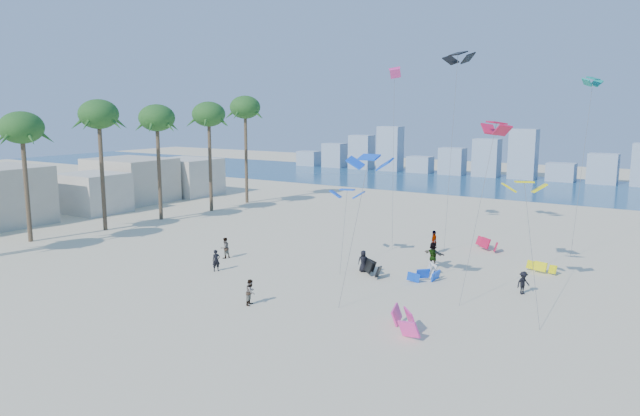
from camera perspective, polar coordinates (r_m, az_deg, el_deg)
The scene contains 10 objects.
ground at distance 36.61m, azimuth -18.03°, elevation -10.08°, with size 220.00×220.00×0.00m, color beige.
ocean at distance 98.12m, azimuth 16.39°, elevation 2.15°, with size 220.00×220.00×0.00m, color navy.
kitesurfer_near at distance 45.21m, azimuth -9.83°, elevation -4.94°, with size 0.58×0.38×1.60m, color black.
kitesurfer_mid at distance 37.43m, azimuth -6.60°, elevation -7.94°, with size 0.78×0.61×1.60m, color gray.
kitesurfers_far at distance 45.48m, azimuth 9.71°, elevation -4.73°, with size 33.63×11.70×1.93m.
grounded_kites at distance 42.75m, azimuth 11.03°, elevation -6.30°, with size 13.21×23.76×1.07m.
flying_kites at distance 46.19m, azimuth 15.29°, elevation 8.37°, with size 27.39×24.71×17.27m.
palm_row at distance 61.96m, azimuth -20.12°, elevation 8.23°, with size 6.36×44.80×13.73m.
beachfront_buildings at distance 74.64m, azimuth -22.30°, elevation 1.66°, with size 11.50×43.00×6.00m.
distant_skyline at distance 107.70m, azimuth 17.37°, elevation 4.38°, with size 85.00×3.00×8.40m.
Camera 1 is at (27.04, -21.55, 12.02)m, focal length 33.70 mm.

